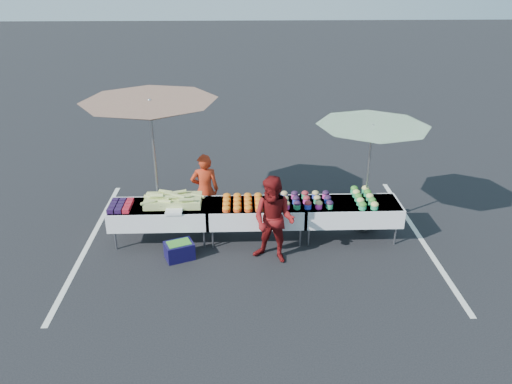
{
  "coord_description": "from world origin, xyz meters",
  "views": [
    {
      "loc": [
        -0.29,
        -8.4,
        4.88
      ],
      "look_at": [
        0.0,
        0.0,
        1.0
      ],
      "focal_mm": 35.0,
      "sensor_mm": 36.0,
      "label": 1
    }
  ],
  "objects_px": {
    "customer": "(274,220)",
    "storage_bin": "(179,250)",
    "umbrella_right": "(372,134)",
    "umbrella_left": "(150,112)",
    "vendor": "(205,190)",
    "table_center": "(256,212)",
    "table_left": "(161,213)",
    "table_right": "(350,211)"
  },
  "relations": [
    {
      "from": "table_center",
      "to": "umbrella_right",
      "type": "relative_size",
      "value": 0.78
    },
    {
      "from": "umbrella_right",
      "to": "storage_bin",
      "type": "height_order",
      "value": "umbrella_right"
    },
    {
      "from": "vendor",
      "to": "table_left",
      "type": "bearing_deg",
      "value": 32.61
    },
    {
      "from": "table_right",
      "to": "umbrella_right",
      "type": "bearing_deg",
      "value": 46.46
    },
    {
      "from": "table_left",
      "to": "umbrella_left",
      "type": "xyz_separation_m",
      "value": [
        -0.14,
        0.66,
        1.78
      ]
    },
    {
      "from": "customer",
      "to": "storage_bin",
      "type": "relative_size",
      "value": 2.7
    },
    {
      "from": "vendor",
      "to": "table_right",
      "type": "bearing_deg",
      "value": 161.49
    },
    {
      "from": "table_center",
      "to": "vendor",
      "type": "xyz_separation_m",
      "value": [
        -0.99,
        0.64,
        0.18
      ]
    },
    {
      "from": "umbrella_right",
      "to": "umbrella_left",
      "type": "bearing_deg",
      "value": 176.39
    },
    {
      "from": "umbrella_left",
      "to": "table_left",
      "type": "bearing_deg",
      "value": -78.33
    },
    {
      "from": "table_center",
      "to": "umbrella_left",
      "type": "distance_m",
      "value": 2.71
    },
    {
      "from": "customer",
      "to": "umbrella_right",
      "type": "xyz_separation_m",
      "value": [
        1.9,
        1.15,
        1.16
      ]
    },
    {
      "from": "table_right",
      "to": "storage_bin",
      "type": "bearing_deg",
      "value": -168.53
    },
    {
      "from": "umbrella_right",
      "to": "vendor",
      "type": "bearing_deg",
      "value": 175.73
    },
    {
      "from": "table_left",
      "to": "table_center",
      "type": "height_order",
      "value": "same"
    },
    {
      "from": "vendor",
      "to": "umbrella_left",
      "type": "distance_m",
      "value": 1.86
    },
    {
      "from": "table_right",
      "to": "umbrella_right",
      "type": "relative_size",
      "value": 0.78
    },
    {
      "from": "table_left",
      "to": "table_center",
      "type": "relative_size",
      "value": 1.0
    },
    {
      "from": "table_left",
      "to": "table_center",
      "type": "bearing_deg",
      "value": 0.0
    },
    {
      "from": "table_left",
      "to": "vendor",
      "type": "height_order",
      "value": "vendor"
    },
    {
      "from": "table_left",
      "to": "table_right",
      "type": "height_order",
      "value": "same"
    },
    {
      "from": "vendor",
      "to": "storage_bin",
      "type": "xyz_separation_m",
      "value": [
        -0.41,
        -1.29,
        -0.59
      ]
    },
    {
      "from": "storage_bin",
      "to": "umbrella_left",
      "type": "bearing_deg",
      "value": 90.14
    },
    {
      "from": "table_center",
      "to": "table_left",
      "type": "bearing_deg",
      "value": 180.0
    },
    {
      "from": "table_left",
      "to": "umbrella_right",
      "type": "bearing_deg",
      "value": 5.74
    },
    {
      "from": "table_left",
      "to": "storage_bin",
      "type": "distance_m",
      "value": 0.87
    },
    {
      "from": "vendor",
      "to": "umbrella_right",
      "type": "distance_m",
      "value": 3.4
    },
    {
      "from": "table_center",
      "to": "vendor",
      "type": "height_order",
      "value": "vendor"
    },
    {
      "from": "storage_bin",
      "to": "table_center",
      "type": "bearing_deg",
      "value": 2.87
    },
    {
      "from": "table_right",
      "to": "vendor",
      "type": "bearing_deg",
      "value": 167.15
    },
    {
      "from": "vendor",
      "to": "umbrella_right",
      "type": "height_order",
      "value": "umbrella_right"
    },
    {
      "from": "table_center",
      "to": "vendor",
      "type": "bearing_deg",
      "value": 147.31
    },
    {
      "from": "vendor",
      "to": "umbrella_left",
      "type": "height_order",
      "value": "umbrella_left"
    },
    {
      "from": "table_right",
      "to": "storage_bin",
      "type": "distance_m",
      "value": 3.3
    },
    {
      "from": "table_center",
      "to": "table_right",
      "type": "distance_m",
      "value": 1.8
    },
    {
      "from": "table_right",
      "to": "table_center",
      "type": "bearing_deg",
      "value": 180.0
    },
    {
      "from": "table_left",
      "to": "customer",
      "type": "bearing_deg",
      "value": -19.79
    },
    {
      "from": "table_center",
      "to": "storage_bin",
      "type": "relative_size",
      "value": 3.13
    },
    {
      "from": "umbrella_left",
      "to": "storage_bin",
      "type": "height_order",
      "value": "umbrella_left"
    },
    {
      "from": "table_center",
      "to": "customer",
      "type": "distance_m",
      "value": 0.83
    },
    {
      "from": "vendor",
      "to": "umbrella_right",
      "type": "xyz_separation_m",
      "value": [
        3.17,
        -0.24,
        1.2
      ]
    },
    {
      "from": "table_left",
      "to": "customer",
      "type": "distance_m",
      "value": 2.23
    }
  ]
}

